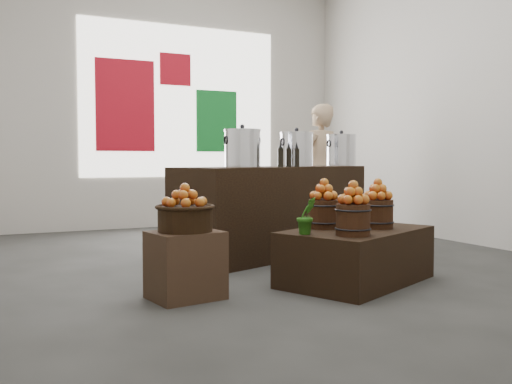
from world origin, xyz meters
name	(u,v)px	position (x,y,z in m)	size (l,w,h in m)	color
ground	(258,262)	(0.00, 0.00, 0.00)	(7.00, 7.00, 0.00)	#3D3D3B
back_wall	(163,101)	(0.00, 3.50, 2.00)	(6.00, 0.04, 4.00)	beige
back_opening	(181,101)	(0.30, 3.48, 2.00)	(3.20, 0.02, 2.40)	white
deco_red_left	(125,105)	(-0.60, 3.47, 1.90)	(0.90, 0.04, 1.40)	#B40D1E
deco_green_right	(217,121)	(0.90, 3.47, 1.70)	(0.70, 0.04, 1.00)	#127528
deco_red_upper	(175,69)	(0.20, 3.47, 2.50)	(0.50, 0.04, 0.50)	#B40D1E
crate	(185,265)	(-1.18, -1.17, 0.26)	(0.52, 0.43, 0.52)	#4A3222
wicker_basket	(185,219)	(-1.18, -1.17, 0.62)	(0.42, 0.42, 0.19)	black
apples_in_basket	(185,195)	(-1.18, -1.17, 0.80)	(0.33, 0.33, 0.17)	#9F050E
display_table	(356,256)	(0.35, -1.26, 0.23)	(1.36, 0.83, 0.47)	black
apple_bucket_front_left	(353,220)	(0.08, -1.59, 0.59)	(0.27, 0.27, 0.25)	#3A200F
apples_in_bucket_front_left	(353,193)	(0.08, -1.59, 0.81)	(0.20, 0.20, 0.18)	#9F050E
apple_bucket_front_right	(377,214)	(0.55, -1.28, 0.59)	(0.27, 0.27, 0.25)	#3A200F
apples_in_bucket_front_right	(378,189)	(0.55, -1.28, 0.81)	(0.20, 0.20, 0.18)	#9F050E
apple_bucket_rear	(324,214)	(0.12, -1.09, 0.59)	(0.27, 0.27, 0.25)	#3A200F
apples_in_bucket_rear	(324,190)	(0.12, -1.09, 0.81)	(0.20, 0.20, 0.18)	#9F050E
herb_garnish_right	(362,209)	(0.67, -0.88, 0.60)	(0.24, 0.21, 0.26)	#266515
herb_garnish_left	(307,216)	(-0.22, -1.37, 0.62)	(0.17, 0.13, 0.30)	#266515
counter	(274,211)	(0.35, 0.31, 0.50)	(2.43, 0.77, 0.99)	black
stock_pot_left	(242,149)	(-0.12, 0.14, 1.18)	(0.38, 0.38, 0.38)	silver
stock_pot_center	(296,150)	(0.71, 0.45, 1.18)	(0.38, 0.38, 0.38)	silver
stock_pot_right	(341,151)	(1.53, 0.76, 1.18)	(0.38, 0.38, 0.38)	silver
oil_cruets	(291,154)	(0.43, 0.09, 1.13)	(0.26, 0.07, 0.28)	black
shopper	(319,170)	(1.74, 1.63, 0.93)	(0.68, 0.44, 1.86)	tan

